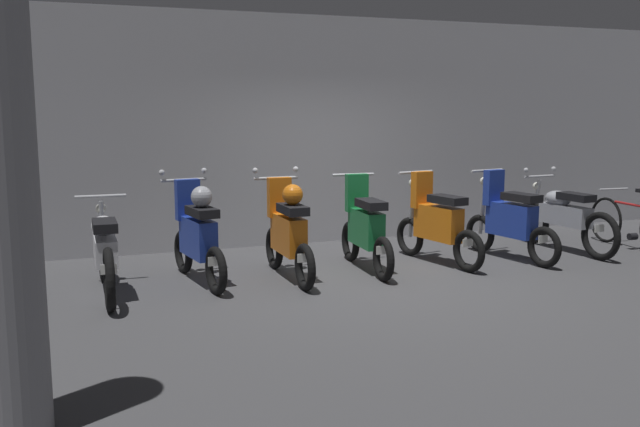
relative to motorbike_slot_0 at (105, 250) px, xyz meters
The scene contains 10 objects.
ground_plane 3.16m from the motorbike_slot_0, ahead, with size 80.00×80.00×0.00m, color #424244.
back_wall 3.96m from the motorbike_slot_0, 34.92° to the left, with size 16.00×0.30×3.33m, color #ADADB2.
motorbike_slot_0 is the anchor object (origin of this frame).
motorbike_slot_1 1.05m from the motorbike_slot_0, 10.26° to the left, with size 0.58×1.68×1.29m.
motorbike_slot_2 2.07m from the motorbike_slot_0, ahead, with size 0.59×1.68×1.29m.
motorbike_slot_3 3.11m from the motorbike_slot_0, ahead, with size 0.56×1.68×1.18m.
motorbike_slot_4 4.13m from the motorbike_slot_0, ahead, with size 0.58×1.67×1.18m.
motorbike_slot_5 5.16m from the motorbike_slot_0, ahead, with size 0.56×1.67×1.18m.
motorbike_slot_6 6.21m from the motorbike_slot_0, ahead, with size 0.59×1.95×1.15m.
bicycle 7.21m from the motorbike_slot_0, ahead, with size 0.50×1.73×0.89m.
Camera 1 is at (-3.47, -7.32, 2.01)m, focal length 39.08 mm.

